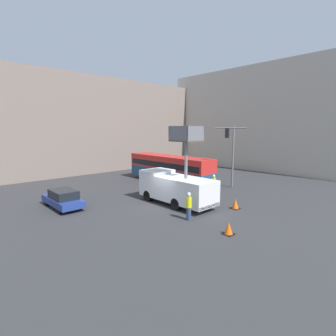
% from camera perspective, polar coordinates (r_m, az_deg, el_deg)
% --- Properties ---
extents(ground_plane, '(120.00, 120.00, 0.00)m').
position_cam_1_polar(ground_plane, '(20.77, -1.22, -8.39)').
color(ground_plane, '#333335').
extents(building_backdrop_far, '(44.00, 10.00, 13.04)m').
position_cam_1_polar(building_backdrop_far, '(39.70, -23.78, 8.52)').
color(building_backdrop_far, gray).
rests_on(building_backdrop_far, ground_plane).
extents(building_backdrop_side, '(10.00, 28.00, 14.92)m').
position_cam_1_polar(building_backdrop_side, '(44.56, 19.88, 9.87)').
color(building_backdrop_side, '#BCB2A3').
rests_on(building_backdrop_side, ground_plane).
extents(utility_truck, '(2.41, 6.75, 6.25)m').
position_cam_1_polar(utility_truck, '(21.07, 1.72, -3.96)').
color(utility_truck, white).
rests_on(utility_truck, ground_plane).
extents(city_bus, '(2.46, 11.26, 3.04)m').
position_cam_1_polar(city_bus, '(29.42, 0.33, 0.27)').
color(city_bus, navy).
rests_on(city_bus, ground_plane).
extents(traffic_light_pole, '(3.06, 2.80, 6.41)m').
position_cam_1_polar(traffic_light_pole, '(26.56, 13.58, 4.51)').
color(traffic_light_pole, slate).
rests_on(traffic_light_pole, ground_plane).
extents(road_worker_near_truck, '(0.38, 0.38, 1.90)m').
position_cam_1_polar(road_worker_near_truck, '(17.63, 4.55, -8.29)').
color(road_worker_near_truck, navy).
rests_on(road_worker_near_truck, ground_plane).
extents(road_worker_directing, '(0.38, 0.38, 1.93)m').
position_cam_1_polar(road_worker_directing, '(24.27, 9.91, -3.65)').
color(road_worker_directing, navy).
rests_on(road_worker_directing, ground_plane).
extents(traffic_cone_near_truck, '(0.66, 0.66, 0.75)m').
position_cam_1_polar(traffic_cone_near_truck, '(20.82, 14.45, -7.62)').
color(traffic_cone_near_truck, black).
rests_on(traffic_cone_near_truck, ground_plane).
extents(traffic_cone_mid_road, '(0.63, 0.63, 0.72)m').
position_cam_1_polar(traffic_cone_mid_road, '(15.91, 13.05, -12.74)').
color(traffic_cone_mid_road, black).
rests_on(traffic_cone_mid_road, ground_plane).
extents(parked_car_curbside, '(1.77, 4.34, 1.42)m').
position_cam_1_polar(parked_car_curbside, '(21.88, -21.88, -6.19)').
color(parked_car_curbside, navy).
rests_on(parked_car_curbside, ground_plane).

